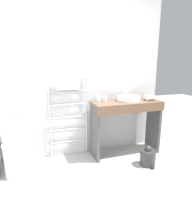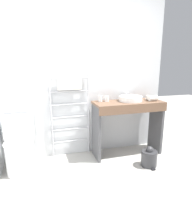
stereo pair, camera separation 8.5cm
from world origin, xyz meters
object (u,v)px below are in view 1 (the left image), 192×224
at_px(sink_basin, 129,98).
at_px(hair_dryer, 150,98).
at_px(toilet, 18,150).
at_px(cup_near_edge, 105,99).
at_px(cup_near_wall, 99,99).
at_px(trash_bin, 148,157).
at_px(towel_radiator, 68,101).

bearing_deg(sink_basin, hair_dryer, -11.40).
bearing_deg(toilet, cup_near_edge, 6.42).
distance_m(toilet, cup_near_wall, 1.35).
height_order(cup_near_wall, cup_near_edge, cup_near_wall).
xyz_separation_m(cup_near_wall, trash_bin, (0.56, -0.58, -0.79)).
height_order(toilet, towel_radiator, towel_radiator).
distance_m(cup_near_edge, hair_dryer, 0.73).
xyz_separation_m(toilet, cup_near_wall, (1.20, 0.17, 0.60)).
relative_size(sink_basin, cup_near_wall, 3.67).
relative_size(sink_basin, hair_dryer, 2.03).
distance_m(hair_dryer, trash_bin, 0.93).
distance_m(sink_basin, hair_dryer, 0.36).
xyz_separation_m(hair_dryer, trash_bin, (-0.26, -0.42, -0.79)).
height_order(cup_near_edge, hair_dryer, cup_near_edge).
distance_m(toilet, cup_near_edge, 1.44).
xyz_separation_m(towel_radiator, sink_basin, (0.92, -0.19, 0.01)).
relative_size(toilet, hair_dryer, 4.26).
distance_m(toilet, hair_dryer, 2.11).
height_order(toilet, trash_bin, toilet).
xyz_separation_m(towel_radiator, cup_near_wall, (0.45, -0.10, 0.02)).
height_order(cup_near_edge, trash_bin, cup_near_edge).
bearing_deg(cup_near_wall, cup_near_edge, -12.60).
xyz_separation_m(toilet, sink_basin, (1.67, 0.08, 0.59)).
xyz_separation_m(sink_basin, trash_bin, (0.09, -0.49, -0.79)).
height_order(toilet, sink_basin, sink_basin).
xyz_separation_m(cup_near_edge, trash_bin, (0.46, -0.56, -0.79)).
distance_m(towel_radiator, hair_dryer, 1.30).
xyz_separation_m(toilet, trash_bin, (1.76, -0.41, -0.20)).
height_order(cup_near_wall, trash_bin, cup_near_wall).
height_order(towel_radiator, trash_bin, towel_radiator).
bearing_deg(cup_near_edge, cup_near_wall, 167.40).
bearing_deg(towel_radiator, trash_bin, -33.82).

